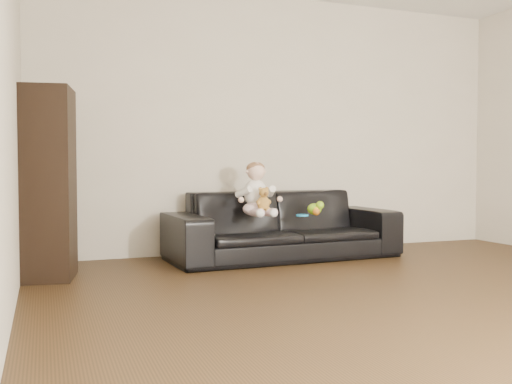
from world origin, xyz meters
name	(u,v)px	position (x,y,z in m)	size (l,w,h in m)	color
floor	(466,313)	(0.00, 0.00, 0.00)	(5.50, 5.50, 0.00)	#3C2815
wall_back	(283,125)	(0.00, 2.75, 1.30)	(5.00, 5.00, 0.00)	beige
sofa	(283,225)	(-0.22, 2.25, 0.32)	(2.16, 0.84, 0.63)	black
cabinet	(48,184)	(-2.30, 1.97, 0.73)	(0.37, 0.50, 1.47)	black
shelf_item	(50,140)	(-2.28, 1.97, 1.06)	(0.18, 0.25, 0.28)	silver
baby	(257,192)	(-0.53, 2.13, 0.63)	(0.35, 0.43, 0.49)	#F7D0D8
teddy_bear	(264,199)	(-0.52, 1.98, 0.58)	(0.14, 0.13, 0.21)	#A97830
toy_green	(314,209)	(0.04, 2.09, 0.47)	(0.13, 0.16, 0.11)	#8ACC18
toy_rattle	(316,212)	(0.02, 2.02, 0.45)	(0.07, 0.07, 0.07)	#C56517
toy_blue_disc	(302,215)	(-0.13, 2.01, 0.42)	(0.11, 0.11, 0.02)	#1B8FDC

